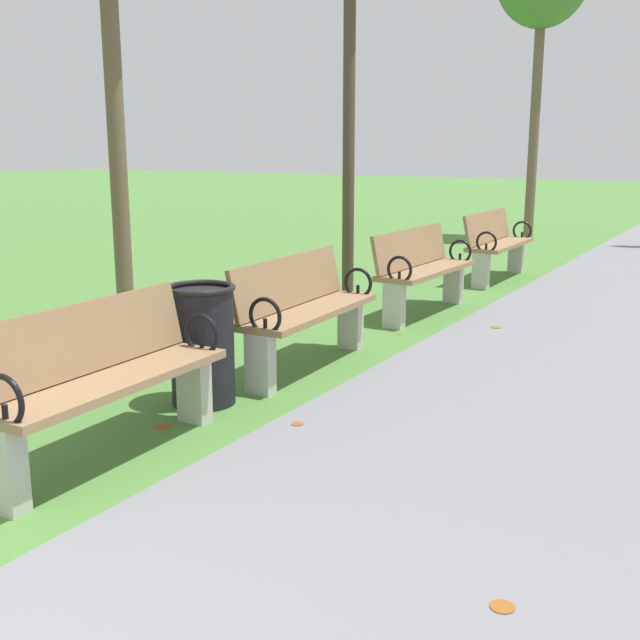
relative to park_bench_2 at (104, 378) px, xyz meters
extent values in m
cube|color=#93704C|center=(0.05, 0.00, -0.01)|extent=(0.47, 1.61, 0.05)
cube|color=#93704C|center=(-0.14, 0.00, 0.21)|extent=(0.16, 1.60, 0.40)
cube|color=#B7B5AD|center=(0.07, -0.74, -0.26)|extent=(0.20, 0.12, 0.45)
cube|color=#B7B5AD|center=(0.04, 0.74, -0.26)|extent=(0.20, 0.12, 0.45)
torus|color=black|center=(0.13, -0.76, 0.10)|extent=(0.27, 0.04, 0.27)
cylinder|color=black|center=(0.13, -0.76, 0.02)|extent=(0.03, 0.03, 0.12)
torus|color=black|center=(0.10, 0.76, 0.10)|extent=(0.27, 0.04, 0.27)
cylinder|color=black|center=(0.10, 0.76, 0.02)|extent=(0.03, 0.03, 0.12)
cube|color=#93704C|center=(0.05, 2.17, -0.01)|extent=(0.50, 1.61, 0.05)
cube|color=#93704C|center=(-0.14, 2.17, 0.21)|extent=(0.18, 1.60, 0.40)
cube|color=#B7B5AD|center=(0.08, 1.43, -0.26)|extent=(0.20, 0.13, 0.45)
cube|color=#B7B5AD|center=(0.03, 2.91, -0.26)|extent=(0.20, 0.13, 0.45)
torus|color=black|center=(0.14, 1.42, 0.10)|extent=(0.27, 0.04, 0.27)
cylinder|color=black|center=(0.14, 1.42, 0.02)|extent=(0.03, 0.03, 0.12)
torus|color=black|center=(0.09, 2.94, 0.10)|extent=(0.27, 0.04, 0.27)
cylinder|color=black|center=(0.09, 2.94, 0.02)|extent=(0.03, 0.03, 0.12)
cube|color=#93704C|center=(0.05, 4.56, -0.01)|extent=(0.49, 1.61, 0.05)
cube|color=#93704C|center=(-0.14, 4.56, 0.21)|extent=(0.18, 1.60, 0.40)
cube|color=#B7B5AD|center=(0.03, 3.82, -0.26)|extent=(0.20, 0.13, 0.45)
cube|color=#B7B5AD|center=(0.08, 5.30, -0.26)|extent=(0.20, 0.13, 0.45)
torus|color=black|center=(0.09, 3.80, 0.10)|extent=(0.27, 0.04, 0.27)
cylinder|color=black|center=(0.09, 3.80, 0.02)|extent=(0.03, 0.03, 0.12)
torus|color=black|center=(0.14, 5.31, 0.10)|extent=(0.27, 0.04, 0.27)
cylinder|color=black|center=(0.14, 5.31, 0.02)|extent=(0.03, 0.03, 0.12)
cube|color=#93704C|center=(0.05, 7.06, -0.01)|extent=(0.44, 1.60, 0.05)
cube|color=#93704C|center=(-0.14, 7.06, 0.21)|extent=(0.13, 1.60, 0.40)
cube|color=#B7B5AD|center=(0.05, 6.32, -0.26)|extent=(0.20, 0.12, 0.45)
cube|color=#B7B5AD|center=(0.05, 7.80, -0.26)|extent=(0.20, 0.12, 0.45)
torus|color=black|center=(0.11, 6.30, 0.10)|extent=(0.27, 0.03, 0.27)
cylinder|color=black|center=(0.11, 6.30, 0.02)|extent=(0.03, 0.03, 0.12)
torus|color=black|center=(0.11, 7.82, 0.10)|extent=(0.27, 0.03, 0.27)
cylinder|color=black|center=(0.11, 7.82, 0.02)|extent=(0.03, 0.03, 0.12)
cylinder|color=brown|center=(-1.71, 1.94, 1.25)|extent=(0.15, 0.15, 3.48)
cylinder|color=#4C3D2D|center=(-1.08, 4.90, 1.57)|extent=(0.14, 0.14, 4.12)
cylinder|color=brown|center=(-0.90, 11.82, 1.58)|extent=(0.18, 0.18, 4.13)
cylinder|color=black|center=(-0.15, 1.06, -0.09)|extent=(0.44, 0.44, 0.80)
torus|color=black|center=(-0.15, 1.06, 0.33)|extent=(0.48, 0.48, 0.04)
cylinder|color=brown|center=(0.20, 3.60, -0.48)|extent=(0.10, 0.10, 0.00)
cylinder|color=#93511E|center=(-1.68, 4.92, -0.48)|extent=(0.16, 0.16, 0.00)
cylinder|color=#93511E|center=(2.44, -0.34, -0.46)|extent=(0.14, 0.14, 0.00)
cylinder|color=#93511E|center=(-1.75, 3.33, -0.48)|extent=(0.15, 0.15, 0.00)
cylinder|color=#93511E|center=(-0.08, 0.55, -0.48)|extent=(0.13, 0.13, 0.00)
cylinder|color=brown|center=(0.92, 4.26, -0.46)|extent=(0.15, 0.15, 0.00)
cylinder|color=#AD6B23|center=(-1.63, 7.80, -0.48)|extent=(0.12, 0.12, 0.00)
cylinder|color=brown|center=(-0.11, 5.81, -0.48)|extent=(0.13, 0.13, 0.00)
cylinder|color=#93511E|center=(0.67, 0.98, -0.46)|extent=(0.11, 0.11, 0.00)
cylinder|color=brown|center=(-0.69, 9.38, -0.48)|extent=(0.09, 0.09, 0.00)
cylinder|color=#AD6B23|center=(-1.48, 1.37, -0.48)|extent=(0.10, 0.10, 0.00)
cylinder|color=gold|center=(0.91, 7.18, -0.46)|extent=(0.09, 0.09, 0.00)
camera|label=1|loc=(3.20, -3.05, 1.29)|focal=44.01mm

